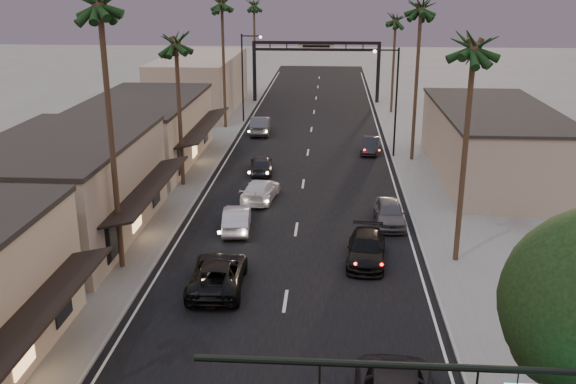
# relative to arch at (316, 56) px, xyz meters

# --- Properties ---
(ground) EXTENTS (200.00, 200.00, 0.00)m
(ground) POSITION_rel_arch_xyz_m (0.00, -30.00, -5.53)
(ground) COLOR slate
(ground) RESTS_ON ground
(road) EXTENTS (14.00, 120.00, 0.02)m
(road) POSITION_rel_arch_xyz_m (0.00, -25.00, -5.53)
(road) COLOR black
(road) RESTS_ON ground
(sidewalk_left) EXTENTS (5.00, 92.00, 0.12)m
(sidewalk_left) POSITION_rel_arch_xyz_m (-9.50, -18.00, -5.47)
(sidewalk_left) COLOR slate
(sidewalk_left) RESTS_ON ground
(sidewalk_right) EXTENTS (5.00, 92.00, 0.12)m
(sidewalk_right) POSITION_rel_arch_xyz_m (9.50, -18.00, -5.47)
(sidewalk_right) COLOR slate
(sidewalk_right) RESTS_ON ground
(storefront_mid) EXTENTS (8.00, 14.00, 5.50)m
(storefront_mid) POSITION_rel_arch_xyz_m (-13.00, -44.00, -2.78)
(storefront_mid) COLOR gray
(storefront_mid) RESTS_ON ground
(storefront_far) EXTENTS (8.00, 16.00, 5.00)m
(storefront_far) POSITION_rel_arch_xyz_m (-13.00, -28.00, -3.03)
(storefront_far) COLOR #BAA88E
(storefront_far) RESTS_ON ground
(storefront_dist) EXTENTS (8.00, 20.00, 6.00)m
(storefront_dist) POSITION_rel_arch_xyz_m (-13.00, -5.00, -2.53)
(storefront_dist) COLOR gray
(storefront_dist) RESTS_ON ground
(building_right) EXTENTS (8.00, 18.00, 5.00)m
(building_right) POSITION_rel_arch_xyz_m (14.00, -30.00, -3.03)
(building_right) COLOR gray
(building_right) RESTS_ON ground
(arch) EXTENTS (15.20, 0.40, 7.27)m
(arch) POSITION_rel_arch_xyz_m (0.00, 0.00, 0.00)
(arch) COLOR black
(arch) RESTS_ON ground
(streetlight_right) EXTENTS (2.13, 0.30, 9.00)m
(streetlight_right) POSITION_rel_arch_xyz_m (6.92, -25.00, -0.20)
(streetlight_right) COLOR black
(streetlight_right) RESTS_ON ground
(streetlight_left) EXTENTS (2.13, 0.30, 9.00)m
(streetlight_left) POSITION_rel_arch_xyz_m (-6.92, -12.00, -0.20)
(streetlight_left) COLOR black
(streetlight_left) RESTS_ON ground
(palm_lc) EXTENTS (3.20, 3.20, 12.20)m
(palm_lc) POSITION_rel_arch_xyz_m (-8.60, -34.00, 4.94)
(palm_lc) COLOR #38281C
(palm_lc) RESTS_ON ground
(palm_ra) EXTENTS (3.20, 3.20, 13.20)m
(palm_ra) POSITION_rel_arch_xyz_m (8.60, -46.00, 5.91)
(palm_ra) COLOR #38281C
(palm_ra) RESTS_ON ground
(palm_rb) EXTENTS (3.20, 3.20, 14.20)m
(palm_rb) POSITION_rel_arch_xyz_m (8.60, -26.00, 6.88)
(palm_rb) COLOR #38281C
(palm_rb) RESTS_ON ground
(palm_rc) EXTENTS (3.20, 3.20, 12.20)m
(palm_rc) POSITION_rel_arch_xyz_m (8.60, -6.00, 4.94)
(palm_rc) COLOR #38281C
(palm_rc) RESTS_ON ground
(palm_far) EXTENTS (3.20, 3.20, 13.20)m
(palm_far) POSITION_rel_arch_xyz_m (-8.30, 8.00, 5.91)
(palm_far) COLOR #38281C
(palm_far) RESTS_ON ground
(oncoming_pickup) EXTENTS (2.67, 5.47, 1.50)m
(oncoming_pickup) POSITION_rel_arch_xyz_m (-3.31, -49.87, -4.78)
(oncoming_pickup) COLOR black
(oncoming_pickup) RESTS_ON ground
(oncoming_silver) EXTENTS (1.87, 4.45, 1.43)m
(oncoming_silver) POSITION_rel_arch_xyz_m (-3.49, -42.27, -4.82)
(oncoming_silver) COLOR #B0AFB5
(oncoming_silver) RESTS_ON ground
(oncoming_white) EXTENTS (2.58, 5.02, 1.40)m
(oncoming_white) POSITION_rel_arch_xyz_m (-2.70, -36.77, -4.84)
(oncoming_white) COLOR silver
(oncoming_white) RESTS_ON ground
(oncoming_dgrey) EXTENTS (2.01, 4.19, 1.38)m
(oncoming_dgrey) POSITION_rel_arch_xyz_m (-3.34, -30.42, -4.84)
(oncoming_dgrey) COLOR black
(oncoming_dgrey) RESTS_ON ground
(oncoming_grey_far) EXTENTS (2.00, 5.16, 1.68)m
(oncoming_grey_far) POSITION_rel_arch_xyz_m (-4.84, -17.11, -4.69)
(oncoming_grey_far) COLOR #414145
(oncoming_grey_far) RESTS_ON ground
(curbside_black) EXTENTS (2.34, 4.97, 1.40)m
(curbside_black) POSITION_rel_arch_xyz_m (3.92, -46.28, -4.83)
(curbside_black) COLOR black
(curbside_black) RESTS_ON ground
(curbside_grey) EXTENTS (1.82, 4.40, 1.49)m
(curbside_grey) POSITION_rel_arch_xyz_m (5.56, -40.78, -4.79)
(curbside_grey) COLOR #48484D
(curbside_grey) RESTS_ON ground
(curbside_far) EXTENTS (1.92, 4.17, 1.33)m
(curbside_far) POSITION_rel_arch_xyz_m (5.35, -23.70, -4.87)
(curbside_far) COLOR black
(curbside_far) RESTS_ON ground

